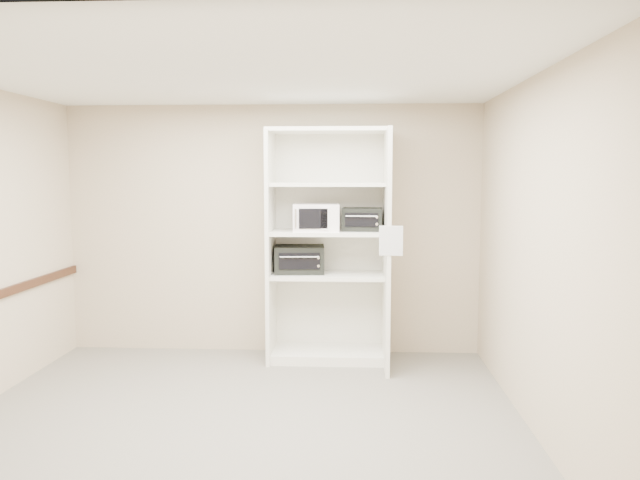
{
  "coord_description": "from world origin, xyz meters",
  "views": [
    {
      "loc": [
        0.88,
        -4.75,
        1.94
      ],
      "look_at": [
        0.55,
        1.38,
        1.3
      ],
      "focal_mm": 35.0,
      "sensor_mm": 36.0,
      "label": 1
    }
  ],
  "objects_px": {
    "microwave": "(316,217)",
    "shelving_unit": "(332,253)",
    "toaster_oven_upper": "(362,219)",
    "toaster_oven_lower": "(300,259)"
  },
  "relations": [
    {
      "from": "microwave",
      "to": "toaster_oven_upper",
      "type": "xyz_separation_m",
      "value": [
        0.48,
        0.06,
        -0.02
      ]
    },
    {
      "from": "microwave",
      "to": "shelving_unit",
      "type": "bearing_deg",
      "value": 11.3
    },
    {
      "from": "shelving_unit",
      "to": "microwave",
      "type": "height_order",
      "value": "shelving_unit"
    },
    {
      "from": "microwave",
      "to": "toaster_oven_upper",
      "type": "relative_size",
      "value": 1.14
    },
    {
      "from": "shelving_unit",
      "to": "toaster_oven_lower",
      "type": "xyz_separation_m",
      "value": [
        -0.35,
        0.03,
        -0.07
      ]
    },
    {
      "from": "toaster_oven_upper",
      "to": "shelving_unit",
      "type": "bearing_deg",
      "value": -173.14
    },
    {
      "from": "toaster_oven_lower",
      "to": "toaster_oven_upper",
      "type": "bearing_deg",
      "value": -5.61
    },
    {
      "from": "toaster_oven_upper",
      "to": "toaster_oven_lower",
      "type": "xyz_separation_m",
      "value": [
        -0.66,
        0.02,
        -0.43
      ]
    },
    {
      "from": "shelving_unit",
      "to": "toaster_oven_upper",
      "type": "distance_m",
      "value": 0.47
    },
    {
      "from": "microwave",
      "to": "toaster_oven_upper",
      "type": "bearing_deg",
      "value": 3.88
    }
  ]
}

